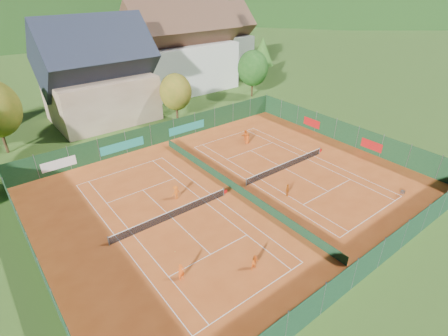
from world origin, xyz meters
TOP-DOWN VIEW (x-y plane):
  - ground at (0.00, 0.00)m, footprint 600.00×600.00m
  - clay_pad at (0.00, 0.00)m, footprint 40.00×32.00m
  - court_markings_left at (-8.00, 0.00)m, footprint 11.03×23.83m
  - court_markings_right at (8.00, 0.00)m, footprint 11.03×23.83m
  - tennis_net_left at (-7.85, 0.00)m, footprint 13.30×0.10m
  - tennis_net_right at (8.15, 0.00)m, footprint 13.30×0.10m
  - court_divider at (0.00, 0.00)m, footprint 0.03×28.80m
  - fence_north at (-0.46, 15.99)m, footprint 40.00×0.10m
  - fence_south at (0.00, -16.00)m, footprint 40.00×0.04m
  - fence_west at (-20.00, 0.00)m, footprint 0.04×32.00m
  - fence_east at (20.00, 0.05)m, footprint 0.09×32.00m
  - chalet at (-3.00, 30.00)m, footprint 16.20×12.00m
  - hotel_block_a at (16.00, 36.00)m, footprint 21.60×11.00m
  - hotel_block_b at (30.00, 44.00)m, footprint 17.28×10.00m
  - tree_center at (6.00, 22.00)m, footprint 5.01×5.01m
  - tree_east_front at (24.00, 24.00)m, footprint 5.72×5.72m
  - tree_east_mid at (34.00, 32.00)m, footprint 5.04×5.04m
  - tree_east_back at (26.00, 40.00)m, footprint 7.15×7.15m
  - mountain_backdrop at (28.54, 233.48)m, footprint 820.00×530.00m
  - ball_hopper at (13.44, -11.87)m, footprint 0.34×0.34m
  - loose_ball_0 at (-10.25, -4.26)m, footprint 0.07×0.07m
  - loose_ball_1 at (2.17, -9.16)m, footprint 0.07×0.07m
  - player_left_near at (-11.41, -7.22)m, footprint 0.56×0.36m
  - player_left_mid at (-6.14, -9.94)m, footprint 0.71×0.57m
  - player_left_far at (-5.90, 2.72)m, footprint 1.11×0.77m
  - player_right_near at (3.84, -4.14)m, footprint 0.87×0.71m
  - player_right_far_a at (9.15, 8.43)m, footprint 0.79×0.53m
  - player_right_far_b at (9.68, 9.44)m, footprint 1.49×0.70m

SIDE VIEW (x-z plane):
  - mountain_backdrop at x=28.54m, z-range -160.64..81.36m
  - ground at x=0.00m, z-range -0.02..-0.02m
  - clay_pad at x=0.00m, z-range 0.00..0.01m
  - court_markings_left at x=-8.00m, z-range 0.01..0.01m
  - court_markings_right at x=8.00m, z-range 0.01..0.01m
  - loose_ball_0 at x=-10.25m, z-range 0.00..0.07m
  - loose_ball_1 at x=2.17m, z-range 0.00..0.07m
  - court_divider at x=0.00m, z-range 0.00..1.00m
  - tennis_net_left at x=-7.85m, z-range 0.00..1.02m
  - tennis_net_right at x=8.15m, z-range 0.00..1.02m
  - ball_hopper at x=13.44m, z-range 0.16..0.96m
  - player_right_near at x=3.84m, z-range 0.00..1.39m
  - player_left_mid at x=-6.14m, z-range 0.00..1.41m
  - player_left_near at x=-11.41m, z-range 0.00..1.52m
  - player_right_far_b at x=9.68m, z-range 0.00..1.55m
  - player_right_far_a at x=9.15m, z-range 0.00..1.57m
  - player_left_far at x=-5.90m, z-range 0.00..1.58m
  - fence_north at x=-0.46m, z-range -0.03..2.97m
  - fence_east at x=20.00m, z-range -0.02..2.98m
  - fence_south at x=0.00m, z-range 0.00..3.00m
  - fence_west at x=-20.00m, z-range 0.00..3.00m
  - tree_center at x=6.00m, z-range 0.92..8.52m
  - tree_east_front at x=24.00m, z-range 1.05..9.74m
  - tree_east_mid at x=34.00m, z-range 1.56..10.56m
  - hotel_block_b at x=30.00m, z-range -1.13..14.37m
  - chalet at x=-3.00m, z-range -1.38..14.62m
  - tree_east_back at x=26.00m, z-range 1.31..12.18m
  - hotel_block_a at x=16.00m, z-range -1.24..16.01m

